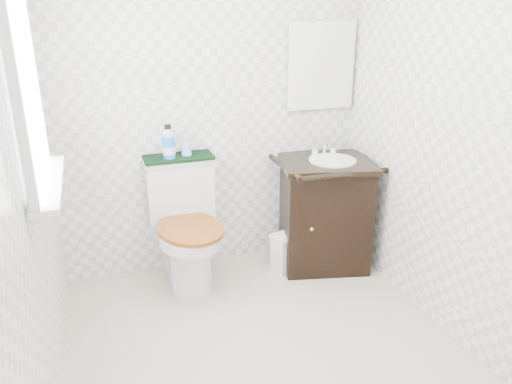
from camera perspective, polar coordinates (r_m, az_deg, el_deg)
floor at (r=2.98m, az=1.46°, el=-18.18°), size 2.40×2.40×0.00m
wall_back at (r=3.53m, az=-5.12°, el=9.69°), size 2.40×0.00×2.40m
wall_front at (r=1.43m, az=18.73°, el=-8.55°), size 2.40×0.00×2.40m
wall_left at (r=2.29m, az=-25.02°, el=1.65°), size 0.00×2.40×2.40m
wall_right at (r=2.97m, az=22.17°, el=6.10°), size 0.00×2.40×2.40m
window at (r=2.46m, az=-25.06°, el=11.27°), size 0.02×0.70×0.90m
mirror at (r=3.75m, az=7.42°, el=14.10°), size 0.50×0.02×0.60m
toilet at (r=3.52m, az=-8.06°, el=-4.55°), size 0.49×0.67×0.88m
vanity at (r=3.75m, az=7.83°, el=-2.08°), size 0.76×0.69×0.92m
trash_bin at (r=3.72m, az=3.42°, el=-6.89°), size 0.24×0.22×0.29m
towel at (r=3.45m, az=-8.88°, el=3.95°), size 0.47×0.22×0.02m
mouthwash_bottle at (r=3.38m, az=-9.96°, el=5.56°), size 0.08×0.08×0.23m
cup at (r=3.45m, az=-7.96°, el=4.93°), size 0.07×0.07×0.09m
soap_bar at (r=3.69m, az=6.66°, el=4.20°), size 0.07×0.04×0.02m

